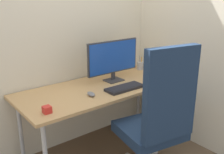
{
  "coord_description": "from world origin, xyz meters",
  "views": [
    {
      "loc": [
        -1.42,
        -1.93,
        1.56
      ],
      "look_at": [
        0.06,
        -0.07,
        0.8
      ],
      "focal_mm": 41.59,
      "sensor_mm": 36.0,
      "label": 1
    }
  ],
  "objects_px": {
    "desk_clamp_accessory": "(47,110)",
    "mouse": "(91,94)",
    "monitor": "(113,58)",
    "keyboard": "(125,88)",
    "office_chair": "(159,116)",
    "notebook": "(156,73)",
    "pen_holder": "(140,66)"
  },
  "relations": [
    {
      "from": "desk_clamp_accessory",
      "to": "mouse",
      "type": "bearing_deg",
      "value": 10.46
    },
    {
      "from": "monitor",
      "to": "keyboard",
      "type": "xyz_separation_m",
      "value": [
        -0.08,
        -0.27,
        -0.23
      ]
    },
    {
      "from": "office_chair",
      "to": "monitor",
      "type": "xyz_separation_m",
      "value": [
        0.13,
        0.75,
        0.33
      ]
    },
    {
      "from": "mouse",
      "to": "office_chair",
      "type": "bearing_deg",
      "value": -52.39
    },
    {
      "from": "notebook",
      "to": "desk_clamp_accessory",
      "type": "relative_size",
      "value": 2.49
    },
    {
      "from": "office_chair",
      "to": "pen_holder",
      "type": "distance_m",
      "value": 1.09
    },
    {
      "from": "mouse",
      "to": "desk_clamp_accessory",
      "type": "height_order",
      "value": "desk_clamp_accessory"
    },
    {
      "from": "pen_holder",
      "to": "notebook",
      "type": "height_order",
      "value": "pen_holder"
    },
    {
      "from": "monitor",
      "to": "mouse",
      "type": "relative_size",
      "value": 5.65
    },
    {
      "from": "mouse",
      "to": "desk_clamp_accessory",
      "type": "bearing_deg",
      "value": -160.66
    },
    {
      "from": "monitor",
      "to": "keyboard",
      "type": "bearing_deg",
      "value": -105.68
    },
    {
      "from": "office_chair",
      "to": "pen_holder",
      "type": "xyz_separation_m",
      "value": [
        0.64,
        0.88,
        0.13
      ]
    },
    {
      "from": "office_chair",
      "to": "notebook",
      "type": "distance_m",
      "value": 0.92
    },
    {
      "from": "mouse",
      "to": "notebook",
      "type": "relative_size",
      "value": 0.73
    },
    {
      "from": "desk_clamp_accessory",
      "to": "notebook",
      "type": "bearing_deg",
      "value": 7.45
    },
    {
      "from": "office_chair",
      "to": "notebook",
      "type": "height_order",
      "value": "office_chair"
    },
    {
      "from": "monitor",
      "to": "mouse",
      "type": "bearing_deg",
      "value": -153.4
    },
    {
      "from": "keyboard",
      "to": "desk_clamp_accessory",
      "type": "height_order",
      "value": "desk_clamp_accessory"
    },
    {
      "from": "office_chair",
      "to": "pen_holder",
      "type": "relative_size",
      "value": 6.87
    },
    {
      "from": "monitor",
      "to": "mouse",
      "type": "xyz_separation_m",
      "value": [
        -0.42,
        -0.21,
        -0.22
      ]
    },
    {
      "from": "notebook",
      "to": "desk_clamp_accessory",
      "type": "xyz_separation_m",
      "value": [
        -1.41,
        -0.18,
        0.02
      ]
    },
    {
      "from": "mouse",
      "to": "desk_clamp_accessory",
      "type": "relative_size",
      "value": 1.81
    },
    {
      "from": "monitor",
      "to": "keyboard",
      "type": "height_order",
      "value": "monitor"
    },
    {
      "from": "office_chair",
      "to": "notebook",
      "type": "xyz_separation_m",
      "value": [
        0.66,
        0.64,
        0.1
      ]
    },
    {
      "from": "mouse",
      "to": "pen_holder",
      "type": "bearing_deg",
      "value": 28.83
    },
    {
      "from": "monitor",
      "to": "mouse",
      "type": "height_order",
      "value": "monitor"
    },
    {
      "from": "monitor",
      "to": "pen_holder",
      "type": "bearing_deg",
      "value": 14.06
    },
    {
      "from": "keyboard",
      "to": "desk_clamp_accessory",
      "type": "relative_size",
      "value": 6.45
    },
    {
      "from": "pen_holder",
      "to": "desk_clamp_accessory",
      "type": "relative_size",
      "value": 2.94
    },
    {
      "from": "pen_holder",
      "to": "notebook",
      "type": "bearing_deg",
      "value": -86.3
    },
    {
      "from": "keyboard",
      "to": "pen_holder",
      "type": "bearing_deg",
      "value": 34.03
    },
    {
      "from": "desk_clamp_accessory",
      "to": "pen_holder",
      "type": "bearing_deg",
      "value": 16.92
    }
  ]
}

